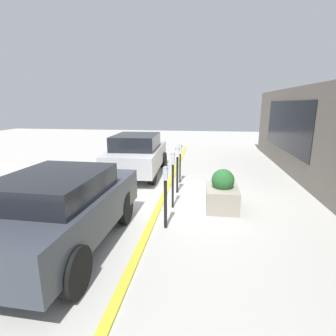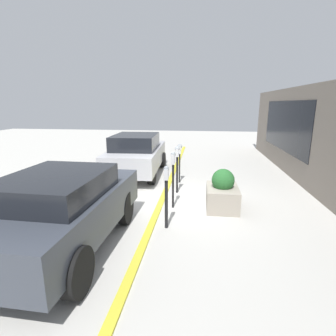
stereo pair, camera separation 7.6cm
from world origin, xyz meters
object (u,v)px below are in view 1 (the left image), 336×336
Objects in this scene: parking_meter_nearest at (165,190)px; parking_meter_fourth at (180,153)px; parking_meter_second at (173,170)px; parked_car_front at (61,208)px; parking_meter_middle at (177,160)px; parked_car_middle at (137,154)px; planter_box at (222,193)px.

parking_meter_fourth is at bearing 0.04° from parking_meter_nearest.
parked_car_front is at bearing 141.46° from parking_meter_second.
parking_meter_second reaches higher than parking_meter_middle.
parked_car_front is at bearing 158.63° from parking_meter_fourth.
parking_meter_middle reaches higher than parking_meter_nearest.
parking_meter_fourth is 0.33× the size of parked_car_middle.
parking_meter_nearest reaches higher than planter_box.
parking_meter_middle reaches higher than planter_box.
parked_car_middle reaches higher than parked_car_front.
parking_meter_middle is at bearing -140.28° from parked_car_middle.
parking_meter_middle is (1.23, 0.00, -0.02)m from parking_meter_second.
parking_meter_middle is 0.37× the size of parked_car_front.
planter_box is at bearing -129.93° from parking_meter_middle.
parking_meter_nearest is at bearing 135.10° from planter_box.
parking_meter_nearest is 0.97× the size of parking_meter_middle.
parking_meter_second is (1.20, -0.02, 0.16)m from parking_meter_nearest.
parked_car_middle is at bearing 45.07° from planter_box.
parking_meter_second is 1.45m from planter_box.
parking_meter_middle is 2.66m from parked_car_middle.
parking_meter_second is 1.11× the size of parking_meter_fourth.
parked_car_front reaches higher than parking_meter_middle.
parked_car_front reaches higher than parking_meter_nearest.
parking_meter_middle is at bearing 0.22° from parking_meter_second.
parking_meter_nearest is 0.36× the size of parked_car_front.
parking_meter_nearest is at bearing -57.12° from parked_car_front.
parking_meter_middle is 0.36× the size of parked_car_middle.
parked_car_front is (-1.10, 1.81, -0.06)m from parking_meter_nearest.
parking_meter_nearest is at bearing 179.10° from parking_meter_second.
parked_car_middle reaches higher than parking_meter_fourth.
parking_meter_nearest is 0.94× the size of parking_meter_second.
parked_car_middle is at bearing 0.94° from parked_car_front.
parking_meter_second is at bearing -153.15° from parked_car_middle.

